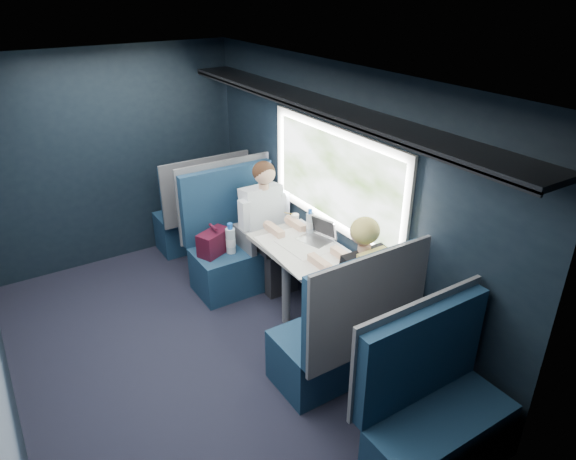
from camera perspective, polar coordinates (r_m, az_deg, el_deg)
ground at (r=4.58m, az=-9.82°, el=-13.50°), size 2.80×4.20×0.01m
room_shell at (r=3.82m, az=-11.19°, el=3.94°), size 3.00×4.40×2.40m
table at (r=4.59m, az=1.40°, el=-2.81°), size 0.62×1.00×0.74m
seat_bay_near at (r=5.29m, az=-5.65°, el=-1.74°), size 1.04×0.62×1.26m
seat_bay_far at (r=4.06m, az=6.17°, el=-11.67°), size 1.04×0.62×1.26m
seat_row_front at (r=6.06m, az=-9.56°, el=1.70°), size 1.04×0.51×1.16m
seat_row_back at (r=3.58m, az=15.79°, el=-19.10°), size 1.04×0.51×1.16m
man at (r=5.13m, az=-2.30°, el=1.15°), size 0.53×0.56×1.32m
woman at (r=4.11m, az=7.69°, el=-5.81°), size 0.53×0.56×1.32m
papers at (r=4.52m, az=1.82°, el=-2.15°), size 0.64×0.88×0.01m
laptop at (r=4.67m, az=3.42°, el=-0.44°), size 0.28×0.33×0.21m
bottle_small at (r=4.77m, az=2.46°, el=0.82°), size 0.07×0.07×0.24m
cup at (r=4.97m, az=0.78°, el=1.23°), size 0.08×0.08×0.10m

